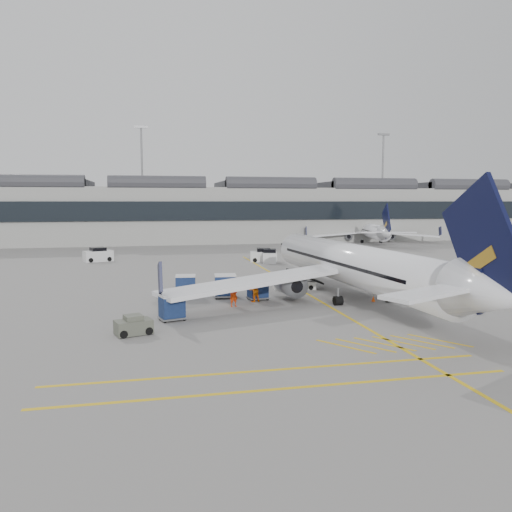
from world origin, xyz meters
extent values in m
plane|color=gray|center=(0.00, 0.00, 0.00)|extent=(220.00, 220.00, 0.00)
cube|color=#9E9E99|center=(0.00, 72.00, 5.50)|extent=(200.00, 20.00, 11.00)
cube|color=black|center=(0.00, 61.80, 6.50)|extent=(200.00, 0.50, 3.60)
cube|color=#38383D|center=(0.00, 72.00, 11.70)|extent=(200.00, 18.00, 1.40)
cylinder|color=slate|center=(-5.00, 86.00, 12.50)|extent=(0.44, 0.44, 25.00)
cube|color=slate|center=(-5.00, 86.00, 25.20)|extent=(3.00, 0.60, 0.50)
cylinder|color=slate|center=(55.00, 86.00, 12.50)|extent=(0.44, 0.44, 25.00)
cube|color=slate|center=(55.00, 86.00, 25.20)|extent=(3.00, 0.60, 0.50)
cube|color=gold|center=(10.00, 10.00, 0.01)|extent=(0.25, 60.00, 0.01)
cylinder|color=white|center=(13.05, 6.36, 2.95)|extent=(5.11, 28.21, 3.52)
cone|color=white|center=(12.15, 22.24, 2.95)|extent=(3.72, 3.94, 3.52)
cone|color=white|center=(13.98, -9.88, 3.32)|extent=(3.77, 4.68, 3.52)
cube|color=white|center=(4.26, 4.46, 2.10)|extent=(16.04, 8.90, 0.33)
cube|color=white|center=(22.00, 5.47, 2.10)|extent=(16.23, 7.30, 0.33)
cylinder|color=slate|center=(7.61, 6.52, 1.45)|extent=(2.15, 3.47, 1.96)
cylinder|color=slate|center=(18.44, 7.14, 1.45)|extent=(2.15, 3.47, 1.96)
cube|color=black|center=(13.95, -9.32, 5.94)|extent=(0.69, 7.12, 7.83)
cylinder|color=black|center=(12.44, 17.10, 0.30)|extent=(0.30, 0.61, 0.60)
cylinder|color=black|center=(10.85, 3.89, 0.37)|extent=(0.70, 0.78, 0.75)
cylinder|color=black|center=(15.52, 4.16, 0.37)|extent=(0.70, 0.78, 0.75)
cylinder|color=white|center=(40.31, 61.42, 2.38)|extent=(7.43, 22.78, 2.84)
cone|color=white|center=(42.94, 74.00, 2.38)|extent=(3.40, 3.54, 2.84)
cone|color=white|center=(37.61, 48.55, 2.68)|extent=(3.53, 4.13, 2.84)
cube|color=white|center=(33.04, 61.79, 1.70)|extent=(13.07, 4.09, 0.26)
cube|color=white|center=(47.10, 58.84, 1.70)|extent=(12.50, 8.75, 0.26)
cylinder|color=slate|center=(36.09, 62.69, 1.17)|extent=(2.11, 2.99, 1.59)
cylinder|color=slate|center=(44.68, 60.89, 1.17)|extent=(2.11, 2.99, 1.59)
cube|color=black|center=(37.70, 48.99, 4.80)|extent=(1.40, 5.68, 6.33)
cylinder|color=black|center=(42.09, 69.93, 0.24)|extent=(0.31, 0.52, 0.48)
cylinder|color=black|center=(38.07, 59.96, 0.30)|extent=(0.64, 0.70, 0.60)
cylinder|color=black|center=(41.77, 59.19, 0.30)|extent=(0.64, 0.70, 0.60)
cube|color=silver|center=(9.57, 11.84, 0.36)|extent=(4.04, 1.92, 0.72)
cube|color=black|center=(10.60, 11.74, 1.18)|extent=(3.58, 1.47, 1.52)
cube|color=silver|center=(8.45, 11.95, 1.08)|extent=(1.05, 1.42, 0.93)
cylinder|color=black|center=(8.07, 11.26, 0.23)|extent=(0.47, 0.23, 0.45)
cylinder|color=black|center=(8.21, 12.70, 0.23)|extent=(0.47, 0.23, 0.45)
cylinder|color=black|center=(10.94, 10.98, 0.23)|extent=(0.47, 0.23, 0.45)
cylinder|color=black|center=(11.08, 12.42, 0.23)|extent=(0.47, 0.23, 0.45)
cube|color=gray|center=(5.06, 7.49, 0.18)|extent=(1.82, 1.57, 0.12)
cube|color=navy|center=(5.06, 7.49, 0.95)|extent=(1.67, 1.50, 1.41)
cube|color=silver|center=(5.06, 7.49, 1.69)|extent=(1.73, 1.56, 0.10)
cylinder|color=black|center=(4.45, 6.87, 0.11)|extent=(0.23, 0.13, 0.21)
cylinder|color=black|center=(4.31, 7.93, 0.11)|extent=(0.23, 0.13, 0.21)
cylinder|color=black|center=(5.80, 7.05, 0.11)|extent=(0.23, 0.13, 0.21)
cylinder|color=black|center=(5.66, 8.11, 0.11)|extent=(0.23, 0.13, 0.21)
cube|color=gray|center=(2.49, 8.88, 0.21)|extent=(2.09, 1.78, 0.14)
cube|color=navy|center=(2.49, 8.88, 1.12)|extent=(1.91, 1.71, 1.65)
cube|color=silver|center=(2.49, 8.88, 1.98)|extent=(1.98, 1.77, 0.11)
cylinder|color=black|center=(1.63, 8.33, 0.13)|extent=(0.26, 0.14, 0.25)
cylinder|color=black|center=(1.76, 9.58, 0.13)|extent=(0.26, 0.14, 0.25)
cylinder|color=black|center=(3.22, 8.17, 0.13)|extent=(0.26, 0.14, 0.25)
cylinder|color=black|center=(3.34, 9.42, 0.13)|extent=(0.26, 0.14, 0.25)
cube|color=gray|center=(-2.40, 1.56, 0.18)|extent=(2.02, 1.82, 0.12)
cube|color=navy|center=(-2.40, 1.56, 0.98)|extent=(1.87, 1.73, 1.45)
cube|color=silver|center=(-2.40, 1.56, 1.74)|extent=(1.93, 1.79, 0.10)
cylinder|color=black|center=(-2.92, 0.83, 0.11)|extent=(0.24, 0.16, 0.22)
cylinder|color=black|center=(-3.22, 1.89, 0.11)|extent=(0.24, 0.16, 0.22)
cylinder|color=black|center=(-1.57, 1.22, 0.11)|extent=(0.24, 0.16, 0.22)
cylinder|color=black|center=(-1.88, 2.28, 0.11)|extent=(0.24, 0.16, 0.22)
cube|color=gray|center=(-0.82, 9.97, 0.19)|extent=(1.98, 1.69, 0.13)
cube|color=navy|center=(-0.82, 9.97, 1.05)|extent=(1.81, 1.62, 1.56)
cube|color=silver|center=(-0.82, 9.97, 1.87)|extent=(1.87, 1.68, 0.11)
cylinder|color=black|center=(-1.64, 9.46, 0.12)|extent=(0.25, 0.13, 0.24)
cylinder|color=black|center=(-1.51, 10.64, 0.12)|extent=(0.25, 0.13, 0.24)
cylinder|color=black|center=(-0.14, 9.30, 0.12)|extent=(0.25, 0.13, 0.24)
cylinder|color=black|center=(-0.01, 10.47, 0.12)|extent=(0.25, 0.13, 0.24)
imported|color=#E73B0C|center=(2.60, 5.14, 0.97)|extent=(0.83, 0.69, 1.95)
imported|color=orange|center=(4.56, 6.68, 1.00)|extent=(1.19, 1.07, 2.01)
cube|color=#55594B|center=(-4.93, -1.72, 0.48)|extent=(2.50, 1.93, 0.88)
cube|color=#55594B|center=(-4.93, -1.72, 1.01)|extent=(1.33, 1.33, 0.44)
cylinder|color=black|center=(-5.51, -2.50, 0.25)|extent=(0.54, 0.36, 0.49)
cylinder|color=black|center=(-5.86, -1.41, 0.25)|extent=(0.54, 0.36, 0.49)
cylinder|color=black|center=(-4.00, -2.02, 0.25)|extent=(0.54, 0.36, 0.49)
cylinder|color=black|center=(-4.35, -0.93, 0.25)|extent=(0.54, 0.36, 0.49)
cone|color=#F24C0A|center=(13.46, 20.75, 0.24)|extent=(0.34, 0.34, 0.47)
cone|color=#F24C0A|center=(14.28, 4.68, 0.23)|extent=(0.34, 0.34, 0.47)
cube|color=silver|center=(-10.78, 38.72, 0.74)|extent=(4.23, 3.16, 1.48)
cube|color=black|center=(-10.78, 38.72, 1.64)|extent=(2.43, 2.37, 0.63)
cylinder|color=black|center=(-11.65, 37.47, 0.32)|extent=(0.67, 0.45, 0.63)
cylinder|color=black|center=(-12.27, 39.04, 0.32)|extent=(0.67, 0.45, 0.63)
cylinder|color=black|center=(-9.29, 38.39, 0.32)|extent=(0.67, 0.45, 0.63)
cylinder|color=black|center=(-9.91, 39.97, 0.32)|extent=(0.67, 0.45, 0.63)
cube|color=silver|center=(12.21, 32.53, 0.69)|extent=(2.58, 3.88, 1.38)
cube|color=black|center=(12.21, 32.53, 1.53)|extent=(2.06, 2.13, 0.59)
cylinder|color=black|center=(12.70, 31.18, 0.30)|extent=(0.35, 0.63, 0.59)
cylinder|color=black|center=(11.16, 31.57, 0.30)|extent=(0.35, 0.63, 0.59)
cylinder|color=black|center=(13.27, 33.49, 0.30)|extent=(0.35, 0.63, 0.59)
cylinder|color=black|center=(11.73, 33.87, 0.30)|extent=(0.35, 0.63, 0.59)
cube|color=silver|center=(11.59, 33.58, 0.70)|extent=(3.88, 2.41, 1.41)
cube|color=black|center=(11.59, 33.58, 1.56)|extent=(2.08, 2.00, 0.60)
cylinder|color=black|center=(10.26, 33.00, 0.30)|extent=(0.63, 0.32, 0.60)
cylinder|color=black|center=(10.54, 34.58, 0.30)|extent=(0.63, 0.32, 0.60)
cylinder|color=black|center=(12.63, 32.58, 0.30)|extent=(0.63, 0.32, 0.60)
cylinder|color=black|center=(12.92, 34.16, 0.30)|extent=(0.63, 0.32, 0.60)
camera|label=1|loc=(-3.88, -33.12, 8.28)|focal=35.00mm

